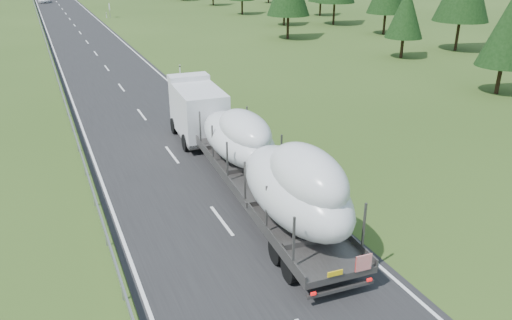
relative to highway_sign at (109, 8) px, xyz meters
name	(u,v)px	position (x,y,z in m)	size (l,w,h in m)	color
ground	(222,221)	(-7.20, -80.00, -1.81)	(400.00, 400.00, 0.00)	#2D4517
road_surface	(62,9)	(-7.20, 20.00, -1.80)	(10.00, 400.00, 0.02)	black
guardrail	(35,7)	(-12.50, 19.94, -1.21)	(0.10, 400.00, 0.76)	slate
highway_sign	(109,8)	(0.00, 0.00, 0.00)	(0.08, 0.90, 2.60)	slate
boat_truck	(250,150)	(-4.79, -77.84, 0.67)	(3.85, 21.34, 4.83)	silver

